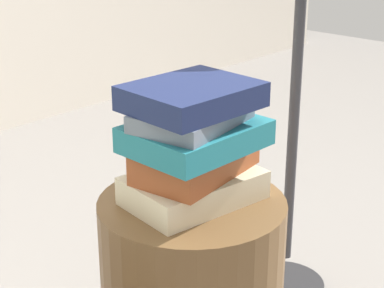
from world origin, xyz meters
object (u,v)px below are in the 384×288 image
Objects in this scene: book_rust at (196,160)px; book_navy at (192,96)px; book_slate at (192,117)px; book_teal at (197,135)px; book_cream at (193,188)px.

book_rust is 1.07× the size of book_navy.
book_navy is at bearing 30.05° from book_slate.
book_cream is at bearing 81.37° from book_teal.
book_slate is at bearing -140.25° from book_cream.
book_rust is 0.98× the size of book_teal.
book_cream is 1.06× the size of book_rust.
book_cream is at bearing 159.59° from book_rust.
book_slate is 0.94× the size of book_navy.
book_navy reaches higher than book_teal.
book_slate is at bearing 175.71° from book_teal.
book_teal is 0.09m from book_navy.
book_navy is (-0.01, 0.00, 0.08)m from book_teal.
book_teal is at bearing -142.09° from book_rust.
book_rust is at bearing 21.04° from book_navy.
book_teal is 1.15× the size of book_slate.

